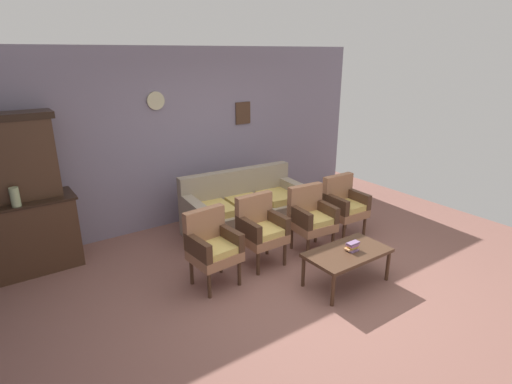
{
  "coord_description": "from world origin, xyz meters",
  "views": [
    {
      "loc": [
        -2.82,
        -3.1,
        2.62
      ],
      "look_at": [
        0.1,
        1.07,
        0.85
      ],
      "focal_mm": 28.46,
      "sensor_mm": 36.0,
      "label": 1
    }
  ],
  "objects_px": {
    "vase_on_cabinet": "(15,197)",
    "armchair_near_cabinet": "(212,245)",
    "side_cabinet": "(29,235)",
    "coffee_table": "(347,255)",
    "armchair_near_couch_end": "(344,204)",
    "book_stack_on_table": "(352,246)",
    "armchair_by_doorway": "(311,216)",
    "armchair_row_middle": "(261,227)",
    "floral_couch": "(245,210)"
  },
  "relations": [
    {
      "from": "floral_couch",
      "to": "armchair_row_middle",
      "type": "xyz_separation_m",
      "value": [
        -0.4,
        -0.98,
        0.17
      ]
    },
    {
      "from": "armchair_near_couch_end",
      "to": "vase_on_cabinet",
      "type": "bearing_deg",
      "value": 161.59
    },
    {
      "from": "floral_couch",
      "to": "armchair_by_doorway",
      "type": "distance_m",
      "value": 1.15
    },
    {
      "from": "side_cabinet",
      "to": "floral_couch",
      "type": "relative_size",
      "value": 0.6
    },
    {
      "from": "book_stack_on_table",
      "to": "armchair_row_middle",
      "type": "bearing_deg",
      "value": 121.14
    },
    {
      "from": "book_stack_on_table",
      "to": "floral_couch",
      "type": "bearing_deg",
      "value": 95.79
    },
    {
      "from": "armchair_near_cabinet",
      "to": "side_cabinet",
      "type": "bearing_deg",
      "value": 136.9
    },
    {
      "from": "side_cabinet",
      "to": "floral_couch",
      "type": "xyz_separation_m",
      "value": [
        2.85,
        -0.53,
        -0.14
      ]
    },
    {
      "from": "floral_couch",
      "to": "coffee_table",
      "type": "distance_m",
      "value": 1.97
    },
    {
      "from": "vase_on_cabinet",
      "to": "coffee_table",
      "type": "bearing_deg",
      "value": -37.09
    },
    {
      "from": "side_cabinet",
      "to": "coffee_table",
      "type": "distance_m",
      "value": 3.9
    },
    {
      "from": "armchair_row_middle",
      "to": "armchair_near_couch_end",
      "type": "bearing_deg",
      "value": -0.53
    },
    {
      "from": "armchair_near_cabinet",
      "to": "coffee_table",
      "type": "bearing_deg",
      "value": -35.27
    },
    {
      "from": "side_cabinet",
      "to": "vase_on_cabinet",
      "type": "bearing_deg",
      "value": -110.73
    },
    {
      "from": "armchair_by_doorway",
      "to": "armchair_row_middle",
      "type": "bearing_deg",
      "value": 173.51
    },
    {
      "from": "side_cabinet",
      "to": "armchair_near_couch_end",
      "type": "height_order",
      "value": "side_cabinet"
    },
    {
      "from": "floral_couch",
      "to": "coffee_table",
      "type": "bearing_deg",
      "value": -86.04
    },
    {
      "from": "armchair_near_cabinet",
      "to": "book_stack_on_table",
      "type": "relative_size",
      "value": 5.31
    },
    {
      "from": "side_cabinet",
      "to": "book_stack_on_table",
      "type": "height_order",
      "value": "side_cabinet"
    },
    {
      "from": "vase_on_cabinet",
      "to": "armchair_near_couch_end",
      "type": "xyz_separation_m",
      "value": [
        4.02,
        -1.34,
        -0.54
      ]
    },
    {
      "from": "side_cabinet",
      "to": "armchair_near_cabinet",
      "type": "bearing_deg",
      "value": -43.1
    },
    {
      "from": "armchair_near_cabinet",
      "to": "coffee_table",
      "type": "height_order",
      "value": "armchair_near_cabinet"
    },
    {
      "from": "floral_couch",
      "to": "book_stack_on_table",
      "type": "xyz_separation_m",
      "value": [
        0.2,
        -1.98,
        0.14
      ]
    },
    {
      "from": "book_stack_on_table",
      "to": "coffee_table",
      "type": "bearing_deg",
      "value": 171.5
    },
    {
      "from": "side_cabinet",
      "to": "vase_on_cabinet",
      "type": "xyz_separation_m",
      "value": [
        -0.07,
        -0.19,
        0.58
      ]
    },
    {
      "from": "side_cabinet",
      "to": "armchair_by_doorway",
      "type": "distance_m",
      "value": 3.6
    },
    {
      "from": "armchair_row_middle",
      "to": "armchair_near_couch_end",
      "type": "distance_m",
      "value": 1.5
    },
    {
      "from": "armchair_row_middle",
      "to": "book_stack_on_table",
      "type": "xyz_separation_m",
      "value": [
        0.6,
        -1.0,
        -0.03
      ]
    },
    {
      "from": "armchair_row_middle",
      "to": "coffee_table",
      "type": "distance_m",
      "value": 1.13
    },
    {
      "from": "vase_on_cabinet",
      "to": "armchair_near_couch_end",
      "type": "relative_size",
      "value": 0.25
    },
    {
      "from": "armchair_row_middle",
      "to": "book_stack_on_table",
      "type": "distance_m",
      "value": 1.16
    },
    {
      "from": "armchair_by_doorway",
      "to": "armchair_near_couch_end",
      "type": "xyz_separation_m",
      "value": [
        0.72,
        0.07,
        0.0
      ]
    },
    {
      "from": "vase_on_cabinet",
      "to": "floral_couch",
      "type": "xyz_separation_m",
      "value": [
        2.92,
        -0.35,
        -0.72
      ]
    },
    {
      "from": "armchair_near_cabinet",
      "to": "armchair_near_couch_end",
      "type": "bearing_deg",
      "value": 1.59
    },
    {
      "from": "floral_couch",
      "to": "armchair_by_doorway",
      "type": "bearing_deg",
      "value": -70.51
    },
    {
      "from": "floral_couch",
      "to": "armchair_near_cabinet",
      "type": "distance_m",
      "value": 1.57
    },
    {
      "from": "armchair_row_middle",
      "to": "coffee_table",
      "type": "height_order",
      "value": "armchair_row_middle"
    },
    {
      "from": "coffee_table",
      "to": "book_stack_on_table",
      "type": "xyz_separation_m",
      "value": [
        0.06,
        -0.01,
        0.09
      ]
    },
    {
      "from": "armchair_by_doorway",
      "to": "armchair_near_couch_end",
      "type": "bearing_deg",
      "value": 5.92
    },
    {
      "from": "coffee_table",
      "to": "side_cabinet",
      "type": "bearing_deg",
      "value": 140.06
    },
    {
      "from": "armchair_row_middle",
      "to": "floral_couch",
      "type": "bearing_deg",
      "value": 67.7
    },
    {
      "from": "vase_on_cabinet",
      "to": "armchair_near_cabinet",
      "type": "height_order",
      "value": "vase_on_cabinet"
    },
    {
      "from": "book_stack_on_table",
      "to": "armchair_near_cabinet",
      "type": "bearing_deg",
      "value": 145.75
    },
    {
      "from": "armchair_near_couch_end",
      "to": "book_stack_on_table",
      "type": "relative_size",
      "value": 5.31
    },
    {
      "from": "armchair_near_cabinet",
      "to": "coffee_table",
      "type": "relative_size",
      "value": 0.9
    },
    {
      "from": "armchair_row_middle",
      "to": "armchair_by_doorway",
      "type": "relative_size",
      "value": 1.0
    },
    {
      "from": "side_cabinet",
      "to": "coffee_table",
      "type": "height_order",
      "value": "side_cabinet"
    },
    {
      "from": "floral_couch",
      "to": "coffee_table",
      "type": "xyz_separation_m",
      "value": [
        0.14,
        -1.97,
        0.05
      ]
    },
    {
      "from": "armchair_near_cabinet",
      "to": "book_stack_on_table",
      "type": "xyz_separation_m",
      "value": [
        1.35,
        -0.92,
        -0.03
      ]
    },
    {
      "from": "armchair_by_doorway",
      "to": "book_stack_on_table",
      "type": "distance_m",
      "value": 0.93
    }
  ]
}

